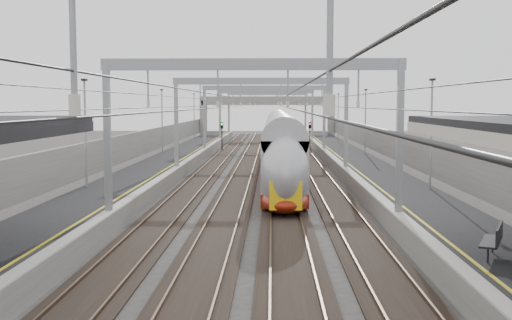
# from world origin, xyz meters

# --- Properties ---
(platform_left) EXTENTS (4.00, 120.00, 1.00)m
(platform_left) POSITION_xyz_m (-8.00, 45.00, 0.50)
(platform_left) COLOR black
(platform_left) RESTS_ON ground
(platform_right) EXTENTS (4.00, 120.00, 1.00)m
(platform_right) POSITION_xyz_m (8.00, 45.00, 0.50)
(platform_right) COLOR black
(platform_right) RESTS_ON ground
(tracks) EXTENTS (11.40, 140.00, 0.20)m
(tracks) POSITION_xyz_m (0.00, 45.00, 0.05)
(tracks) COLOR black
(tracks) RESTS_ON ground
(overhead_line) EXTENTS (13.00, 140.00, 6.60)m
(overhead_line) POSITION_xyz_m (0.00, 51.62, 6.14)
(overhead_line) COLOR gray
(overhead_line) RESTS_ON platform_left
(overbridge) EXTENTS (22.00, 2.20, 6.90)m
(overbridge) POSITION_xyz_m (0.00, 100.00, 5.31)
(overbridge) COLOR slate
(overbridge) RESTS_ON ground
(wall_left) EXTENTS (0.30, 120.00, 3.20)m
(wall_left) POSITION_xyz_m (-11.20, 45.00, 1.60)
(wall_left) COLOR slate
(wall_left) RESTS_ON ground
(wall_right) EXTENTS (0.30, 120.00, 3.20)m
(wall_right) POSITION_xyz_m (11.20, 45.00, 1.60)
(wall_right) COLOR slate
(wall_right) RESTS_ON ground
(train) EXTENTS (2.52, 45.97, 4.00)m
(train) POSITION_xyz_m (1.50, 46.63, 1.97)
(train) COLOR maroon
(train) RESTS_ON ground
(bench) EXTENTS (1.27, 2.02, 1.02)m
(bench) POSITION_xyz_m (7.60, 13.78, 1.62)
(bench) COLOR black
(bench) RESTS_ON platform_right
(signal_green) EXTENTS (0.32, 0.32, 3.48)m
(signal_green) POSITION_xyz_m (-5.20, 71.33, 2.42)
(signal_green) COLOR black
(signal_green) RESTS_ON ground
(signal_red_near) EXTENTS (0.32, 0.32, 3.48)m
(signal_red_near) POSITION_xyz_m (3.20, 66.91, 2.42)
(signal_red_near) COLOR black
(signal_red_near) RESTS_ON ground
(signal_red_far) EXTENTS (0.32, 0.32, 3.48)m
(signal_red_far) POSITION_xyz_m (5.40, 72.14, 2.42)
(signal_red_far) COLOR black
(signal_red_far) RESTS_ON ground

